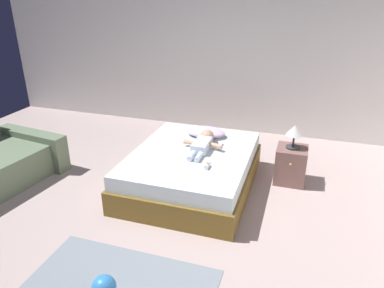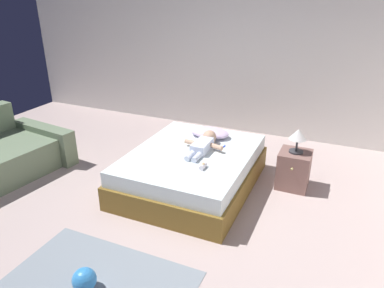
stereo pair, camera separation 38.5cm
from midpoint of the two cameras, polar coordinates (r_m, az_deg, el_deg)
The scene contains 11 objects.
ground_plane at distance 3.72m, azimuth -4.67°, elevation -12.79°, with size 8.00×8.00×0.00m, color #B7A29D.
wall_behind_bed at distance 5.87m, azimuth 9.26°, elevation 14.48°, with size 8.00×0.12×2.61m, color silver.
bed at distance 4.25m, azimuth 2.60°, elevation -4.15°, with size 1.38×1.78×0.45m.
pillow at distance 4.57m, azimuth 5.24°, elevation 1.80°, with size 0.51×0.32×0.11m.
baby at distance 4.21m, azimuth 4.53°, elevation -0.02°, with size 0.49×0.66×0.17m.
toothbrush at distance 4.28m, azimuth 7.48°, elevation -0.58°, with size 0.03×0.16×0.02m.
nightstand at distance 4.47m, azimuth 18.34°, elevation -3.94°, with size 0.36×0.39×0.45m.
lamp at distance 4.30m, azimuth 19.06°, elevation 1.15°, with size 0.20×0.20×0.29m.
rug at distance 3.18m, azimuth -10.66°, elevation -20.62°, with size 1.52×0.84×0.01m.
toy_ball at distance 3.05m, azimuth -13.18°, elevation -20.48°, with size 0.19×0.19×0.19m, color #3387D4.
baby_bottle at distance 3.77m, azimuth 4.73°, elevation -3.57°, with size 0.05×0.12×0.07m.
Camera 2 is at (1.65, -2.54, 2.19)m, focal length 33.40 mm.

